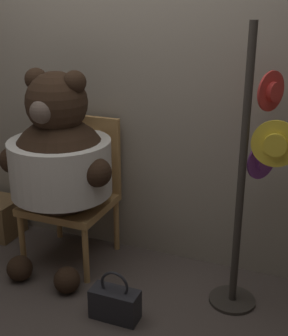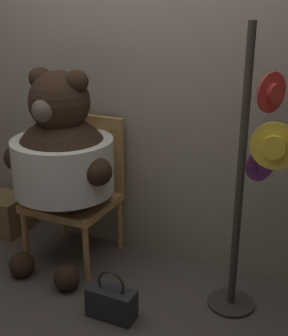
# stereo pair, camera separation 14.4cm
# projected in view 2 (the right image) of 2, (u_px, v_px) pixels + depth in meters

# --- Properties ---
(ground_plane) EXTENTS (14.00, 14.00, 0.00)m
(ground_plane) POSITION_uv_depth(u_px,v_px,m) (99.00, 282.00, 3.04)
(ground_plane) COLOR #4C423D
(wall_back) EXTENTS (8.00, 0.10, 2.53)m
(wall_back) POSITION_uv_depth(u_px,v_px,m) (136.00, 74.00, 3.08)
(wall_back) COLOR gray
(wall_back) RESTS_ON ground_plane
(chair) EXTENTS (0.55, 0.52, 0.98)m
(chair) POSITION_uv_depth(u_px,v_px,m) (79.00, 185.00, 3.26)
(chair) COLOR #B2844C
(chair) RESTS_ON ground_plane
(teddy_bear) EXTENTS (0.79, 0.70, 1.34)m
(teddy_bear) POSITION_uv_depth(u_px,v_px,m) (62.00, 159.00, 3.02)
(teddy_bear) COLOR black
(teddy_bear) RESTS_ON ground_plane
(hat_display_rack) EXTENTS (0.43, 0.41, 1.64)m
(hat_display_rack) POSITION_uv_depth(u_px,v_px,m) (253.00, 181.00, 2.56)
(hat_display_rack) COLOR #332D28
(hat_display_rack) RESTS_ON ground_plane
(handbag_on_ground) EXTENTS (0.28, 0.13, 0.31)m
(handbag_on_ground) POSITION_uv_depth(u_px,v_px,m) (111.00, 302.00, 2.69)
(handbag_on_ground) COLOR #232328
(handbag_on_ground) RESTS_ON ground_plane
(wooden_crate) EXTENTS (0.29, 0.29, 0.29)m
(wooden_crate) POSITION_uv_depth(u_px,v_px,m) (7.00, 214.00, 3.66)
(wooden_crate) COLOR brown
(wooden_crate) RESTS_ON ground_plane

